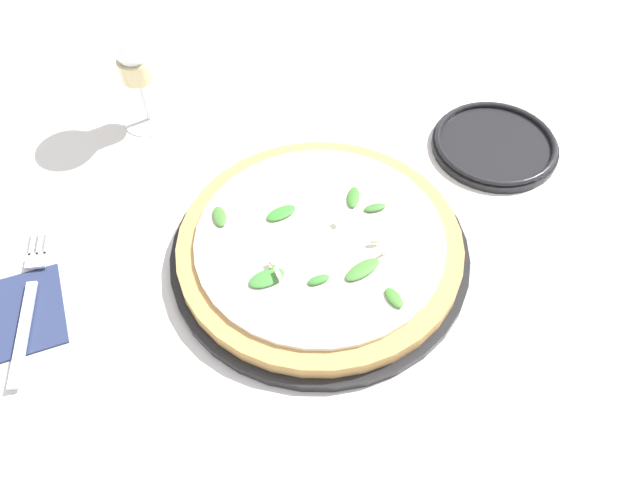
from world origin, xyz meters
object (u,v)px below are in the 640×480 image
object	(u,v)px
fork	(29,302)
side_plate_white	(495,144)
pizza_arugula_main	(320,247)
wine_glass	(133,58)

from	to	relation	value
fork	side_plate_white	distance (m)	0.64
pizza_arugula_main	side_plate_white	distance (m)	0.31
side_plate_white	wine_glass	bearing A→B (deg)	66.92
pizza_arugula_main	side_plate_white	size ratio (longest dim) A/B	2.05
pizza_arugula_main	wine_glass	size ratio (longest dim) A/B	2.32
wine_glass	side_plate_white	bearing A→B (deg)	-113.08
fork	side_plate_white	xyz separation A→B (m)	(0.09, -0.63, 0.00)
side_plate_white	fork	bearing A→B (deg)	98.31
pizza_arugula_main	fork	bearing A→B (deg)	86.32
wine_glass	fork	world-z (taller)	wine_glass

